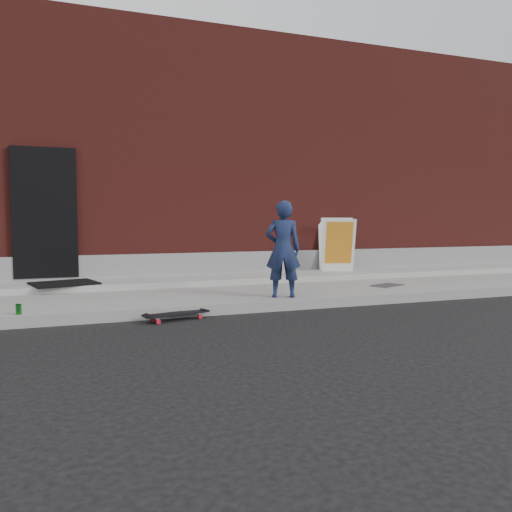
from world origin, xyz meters
name	(u,v)px	position (x,y,z in m)	size (l,w,h in m)	color
ground	(241,314)	(0.00, 0.00, 0.00)	(80.00, 80.00, 0.00)	black
sidewalk	(213,293)	(0.00, 1.50, 0.07)	(20.00, 3.00, 0.15)	gray
apron	(200,280)	(0.00, 2.40, 0.20)	(20.00, 1.20, 0.10)	#989893
building	(160,174)	(0.00, 6.99, 2.50)	(20.00, 8.10, 5.00)	#5D1E19
child	(283,249)	(0.74, 0.29, 0.86)	(0.52, 0.34, 1.41)	#1A244A
skateboard	(176,314)	(-0.91, -0.12, 0.08)	(0.86, 0.43, 0.09)	red
pizza_sign	(337,244)	(2.88, 2.58, 0.79)	(0.84, 0.92, 1.07)	white
soda_can	(19,309)	(-2.76, 0.12, 0.21)	(0.07, 0.07, 0.13)	#187B21
doormat	(64,283)	(-2.30, 2.13, 0.26)	(0.96, 0.78, 0.03)	black
utility_plate	(388,285)	(2.92, 0.84, 0.16)	(0.55, 0.35, 0.02)	#5D5E63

